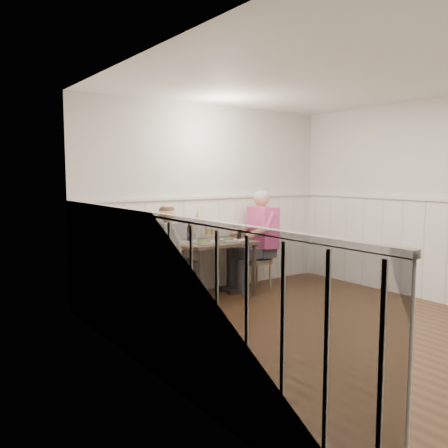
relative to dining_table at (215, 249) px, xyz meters
name	(u,v)px	position (x,y,z in m)	size (l,w,h in m)	color
ground_plane	(327,330)	(0.18, -1.84, -0.65)	(4.50, 4.50, 0.00)	#442B1C
room_shell	(331,186)	(0.18, -1.84, 0.87)	(4.04, 4.54, 2.60)	silver
wainscot	(284,257)	(0.18, -1.15, 0.04)	(4.00, 4.49, 1.34)	white
dining_table	(215,249)	(0.00, 0.00, 0.00)	(0.96, 0.70, 0.75)	brown
chair_right	(258,258)	(0.79, 0.07, -0.23)	(0.39, 0.39, 0.78)	#9F8268
chair_left	(160,267)	(-0.83, 0.01, -0.16)	(0.54, 0.54, 0.90)	#9F8268
man_in_pink	(260,247)	(0.79, 0.01, -0.05)	(0.70, 0.48, 1.44)	#3F3F47
diner_cream	(168,263)	(-0.72, -0.01, -0.11)	(0.59, 0.42, 1.29)	#3F3F47
plate_man	(228,239)	(0.18, -0.05, 0.12)	(0.24, 0.24, 0.06)	white
plate_diner	(203,241)	(-0.22, -0.04, 0.12)	(0.30, 0.30, 0.08)	white
beer_glass_a	(213,231)	(0.08, 0.18, 0.21)	(0.07, 0.07, 0.17)	silver
beer_glass_b	(207,231)	(0.00, 0.20, 0.22)	(0.07, 0.07, 0.18)	silver
beer_bottle	(189,233)	(-0.27, 0.22, 0.21)	(0.07, 0.07, 0.25)	#321C12
rolled_napkin	(241,241)	(0.21, -0.28, 0.12)	(0.20, 0.13, 0.04)	white
grass_vase	(196,226)	(-0.12, 0.29, 0.28)	(0.05, 0.05, 0.41)	silver
gingham_mat	(190,241)	(-0.27, 0.21, 0.10)	(0.35, 0.32, 0.01)	#6881AF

